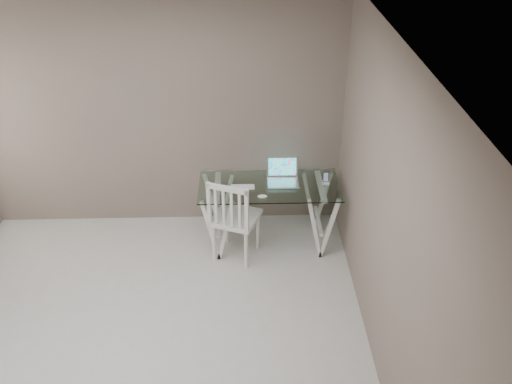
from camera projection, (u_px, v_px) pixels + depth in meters
room at (111, 192)px, 4.08m from camera, size 4.50×4.52×2.71m
desk at (269, 214)px, 6.25m from camera, size 1.50×0.70×0.75m
chair at (233, 217)px, 5.91m from camera, size 0.59×0.59×0.99m
laptop at (283, 176)px, 6.12m from camera, size 0.33×0.30×0.23m
keyboard at (242, 187)px, 6.02m from camera, size 0.27×0.12×0.01m
mouse at (262, 196)px, 5.84m from camera, size 0.10×0.06×0.03m
phone_dock at (326, 180)px, 6.08m from camera, size 0.07×0.07×0.13m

